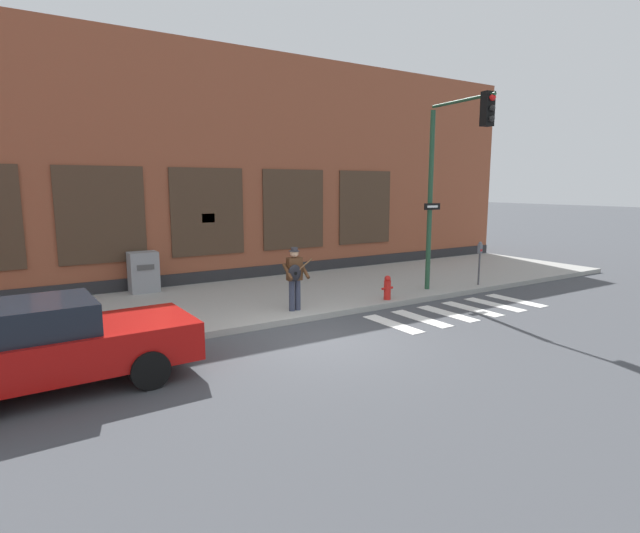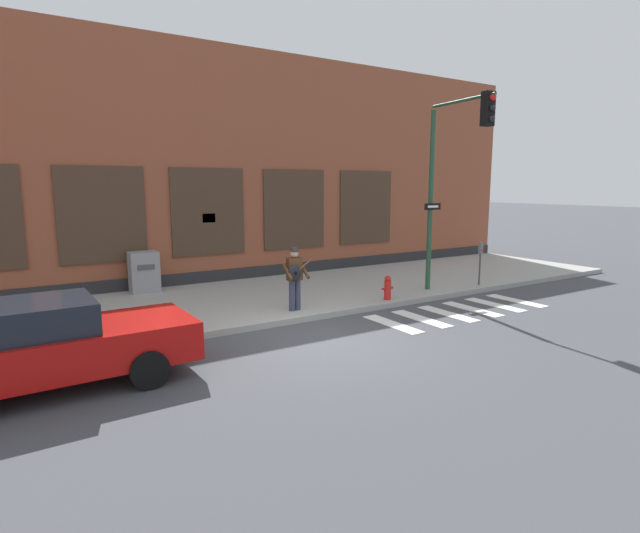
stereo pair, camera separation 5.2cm
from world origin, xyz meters
The scene contains 10 objects.
ground_plane centered at (0.00, 0.00, 0.00)m, with size 160.00×160.00×0.00m, color #424449.
sidewalk centered at (0.00, 4.24, 0.08)m, with size 28.00×5.61×0.16m.
building_backdrop centered at (0.00, 9.03, 3.97)m, with size 28.00×4.06×7.96m.
crosswalk centered at (4.57, 0.14, 0.01)m, with size 5.20×1.90×0.01m.
red_car centered at (-5.29, 0.14, 0.77)m, with size 4.65×2.07×1.53m.
busker centered at (0.51, 2.08, 1.10)m, with size 0.71×0.55×1.66m.
traffic_light centered at (5.34, 1.39, 4.00)m, with size 0.66×2.50×5.66m.
parking_meter centered at (7.33, 1.85, 1.10)m, with size 0.13×0.11×1.44m.
utility_box centered at (-2.26, 6.59, 0.78)m, with size 0.84×0.63×1.24m.
fire_hydrant centered at (3.38, 1.79, 0.50)m, with size 0.38×0.20×0.70m.
Camera 1 is at (-5.73, -9.00, 3.39)m, focal length 28.00 mm.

